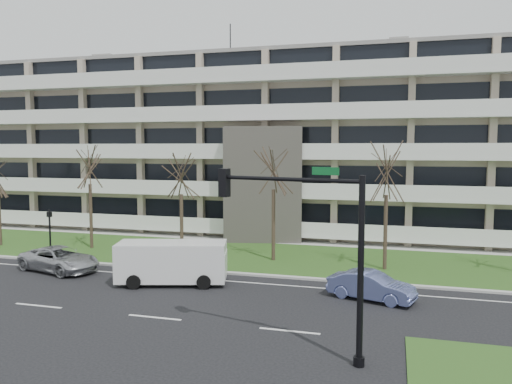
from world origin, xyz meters
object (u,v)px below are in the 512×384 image
(traffic_signal, at_px, (308,234))
(pedestrian_signal, at_px, (50,227))
(silver_pickup, at_px, (59,259))
(white_van, at_px, (173,259))
(blue_sedan, at_px, (371,286))

(traffic_signal, distance_m, pedestrian_signal, 22.68)
(silver_pickup, bearing_deg, traffic_signal, -101.14)
(silver_pickup, distance_m, pedestrian_signal, 4.72)
(white_van, height_order, traffic_signal, traffic_signal)
(silver_pickup, height_order, traffic_signal, traffic_signal)
(pedestrian_signal, bearing_deg, traffic_signal, -10.52)
(silver_pickup, relative_size, traffic_signal, 0.77)
(traffic_signal, bearing_deg, blue_sedan, 89.20)
(silver_pickup, bearing_deg, white_van, -80.21)
(silver_pickup, height_order, blue_sedan, silver_pickup)
(white_van, xyz_separation_m, traffic_signal, (8.62, -7.31, 3.00))
(traffic_signal, bearing_deg, silver_pickup, 167.86)
(silver_pickup, bearing_deg, blue_sedan, -77.54)
(traffic_signal, relative_size, pedestrian_signal, 2.10)
(traffic_signal, bearing_deg, pedestrian_signal, 163.97)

